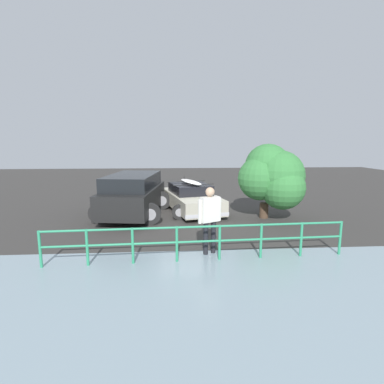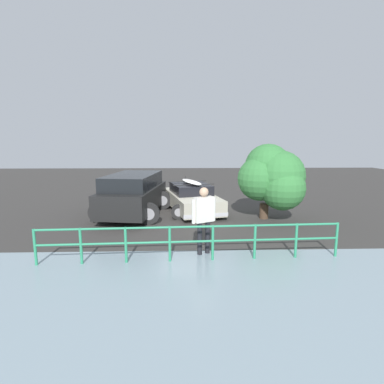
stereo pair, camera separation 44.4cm
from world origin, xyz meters
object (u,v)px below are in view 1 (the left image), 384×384
object	(u,v)px
suv_car	(133,194)
person_bystander	(210,214)
sedan_car	(191,198)
bush_near_left	(272,175)

from	to	relation	value
suv_car	person_bystander	bearing A→B (deg)	120.44
sedan_car	person_bystander	xyz separation A→B (m)	(-0.19, 5.19, 0.53)
sedan_car	person_bystander	size ratio (longest dim) A/B	2.44
suv_car	person_bystander	xyz separation A→B (m)	(-2.61, 4.44, 0.20)
sedan_car	bush_near_left	xyz separation A→B (m)	(-3.07, 1.61, 1.17)
person_bystander	bush_near_left	distance (m)	4.64
suv_car	bush_near_left	size ratio (longest dim) A/B	1.54
bush_near_left	sedan_car	bearing A→B (deg)	-27.71
person_bystander	bush_near_left	bearing A→B (deg)	-128.91
person_bystander	sedan_car	bearing A→B (deg)	-87.91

